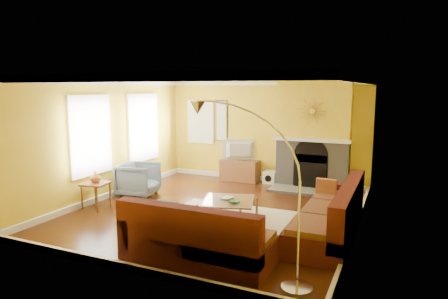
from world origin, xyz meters
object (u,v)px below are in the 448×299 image
at_px(sectional_sofa, 259,208).
at_px(armchair, 138,179).
at_px(coffee_table, 228,209).
at_px(side_table, 96,195).
at_px(arc_lamp, 250,195).
at_px(media_console, 240,170).

bearing_deg(sectional_sofa, armchair, 160.56).
bearing_deg(coffee_table, side_table, -169.88).
xyz_separation_m(sectional_sofa, arc_lamp, (0.47, -1.70, 0.71)).
distance_m(armchair, arc_lamp, 4.90).
height_order(sectional_sofa, arc_lamp, arc_lamp).
height_order(sectional_sofa, coffee_table, sectional_sofa).
bearing_deg(coffee_table, armchair, 164.93).
bearing_deg(armchair, coffee_table, -115.47).
height_order(coffee_table, media_console, media_console).
height_order(media_console, armchair, armchair).
height_order(sectional_sofa, media_console, sectional_sofa).
distance_m(media_console, armchair, 2.89).
relative_size(sectional_sofa, media_console, 3.56).
distance_m(coffee_table, side_table, 2.85).
bearing_deg(media_console, armchair, -123.69).
xyz_separation_m(media_console, arc_lamp, (2.27, -5.30, 0.88)).
distance_m(sectional_sofa, coffee_table, 0.98).
relative_size(armchair, arc_lamp, 0.36).
distance_m(coffee_table, arc_lamp, 2.72).
xyz_separation_m(media_console, armchair, (-1.60, -2.40, 0.10)).
relative_size(media_console, side_table, 1.89).
relative_size(sectional_sofa, arc_lamp, 1.59).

